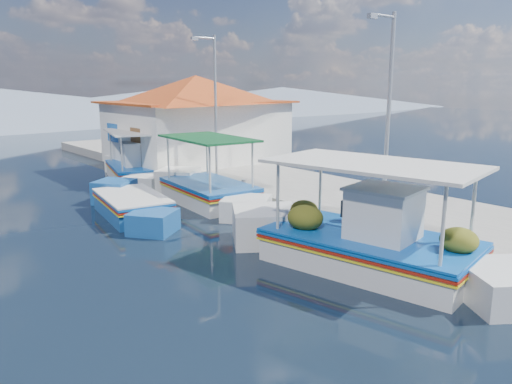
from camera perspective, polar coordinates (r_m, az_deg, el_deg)
ground at (r=11.50m, az=8.70°, el=-10.68°), size 160.00×160.00×0.00m
quay at (r=19.46m, az=7.14°, el=-0.25°), size 5.00×44.00×0.50m
bollards at (r=17.39m, az=4.23°, el=-0.35°), size 0.20×17.20×0.30m
main_caique at (r=12.60m, az=12.65°, el=-6.02°), size 3.68×8.77×2.94m
caique_green_canopy at (r=18.95m, az=-5.64°, el=-0.03°), size 2.70×7.48×2.81m
caique_blue_hull at (r=17.59m, az=-14.27°, el=-1.72°), size 2.54×6.25×1.13m
caique_far at (r=24.14m, az=-13.88°, el=2.50°), size 3.43×7.08×2.57m
harbor_building at (r=26.19m, az=-6.87°, el=8.59°), size 10.49×10.49×4.40m
lamp_post_near at (r=15.38m, az=14.91°, el=9.65°), size 1.21×0.14×6.00m
lamp_post_far at (r=21.88m, az=-4.92°, el=10.72°), size 1.21×0.14×6.00m
mountain_ridge at (r=64.65m, az=-27.01°, el=8.93°), size 171.40×96.00×5.50m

